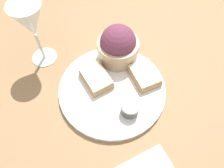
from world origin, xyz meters
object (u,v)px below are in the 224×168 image
object	(u,v)px
sauce_ramekin	(130,108)
wine_glass	(30,23)
cheese_toast_near	(96,78)
cheese_toast_far	(145,75)
salad_bowl	(118,46)

from	to	relation	value
sauce_ramekin	wine_glass	bearing A→B (deg)	-123.60
cheese_toast_near	cheese_toast_far	distance (m)	0.13
salad_bowl	cheese_toast_near	xyz separation A→B (m)	(0.09, -0.05, -0.03)
cheese_toast_near	wine_glass	distance (m)	0.21
cheese_toast_near	wine_glass	world-z (taller)	wine_glass
sauce_ramekin	cheese_toast_far	size ratio (longest dim) A/B	0.43
cheese_toast_near	wine_glass	xyz separation A→B (m)	(-0.08, -0.16, 0.11)
salad_bowl	cheese_toast_far	bearing A→B (deg)	46.01
sauce_ramekin	cheese_toast_near	bearing A→B (deg)	-133.17
salad_bowl	sauce_ramekin	xyz separation A→B (m)	(0.17, 0.04, -0.03)
salad_bowl	wine_glass	bearing A→B (deg)	-88.71
cheese_toast_far	wine_glass	xyz separation A→B (m)	(-0.07, -0.29, 0.11)
salad_bowl	wine_glass	world-z (taller)	wine_glass
sauce_ramekin	cheese_toast_far	bearing A→B (deg)	159.24
salad_bowl	cheese_toast_near	size ratio (longest dim) A/B	1.07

